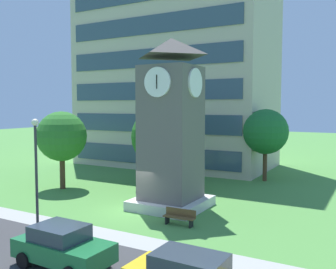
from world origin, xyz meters
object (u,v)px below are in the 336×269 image
Objects in this scene: clock_tower at (171,133)px; street_lamp at (36,162)px; parked_car_green at (63,246)px; tree_streetside at (266,132)px; park_bench at (180,217)px; tree_by_building at (62,136)px; tree_near_tower at (161,137)px.

clock_tower is 8.39m from street_lamp.
street_lamp reaches higher than parked_car_green.
tree_streetside reaches higher than parked_car_green.
tree_streetside reaches higher than street_lamp.
park_bench is at bearing 36.20° from street_lamp.
tree_streetside is 21.92m from parked_car_green.
tree_by_building is at bearing 163.93° from park_bench.
tree_streetside is at bearing 45.17° from tree_near_tower.
street_lamp is 5.85m from parked_car_green.
tree_by_building reaches higher than parked_car_green.
clock_tower is 1.76× the size of tree_by_building.
clock_tower is at bearing 61.78° from street_lamp.
park_bench is 7.26m from parked_car_green.
clock_tower reaches higher than park_bench.
parked_car_green is at bearing -87.10° from clock_tower.
clock_tower is at bearing 92.90° from parked_car_green.
tree_streetside is at bearing 70.16° from street_lamp.
tree_by_building is at bearing 176.32° from clock_tower.
clock_tower is 10.20m from tree_by_building.
tree_streetside is (6.82, 18.89, 0.66)m from street_lamp.
park_bench is 0.31× the size of street_lamp.
street_lamp is at bearing -52.04° from tree_by_building.
park_bench is 0.28× the size of tree_near_tower.
tree_near_tower is 7.77m from tree_by_building.
tree_by_building is (-13.04, -10.92, -0.16)m from tree_streetside.
street_lamp reaches higher than park_bench.
park_bench is 0.44× the size of parked_car_green.
parked_car_green is (0.50, -9.95, -3.94)m from clock_tower.
tree_by_building reaches higher than street_lamp.
clock_tower reaches higher than tree_near_tower.
tree_streetside is 1.50× the size of parked_car_green.
clock_tower is at bearing -53.36° from tree_near_tower.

